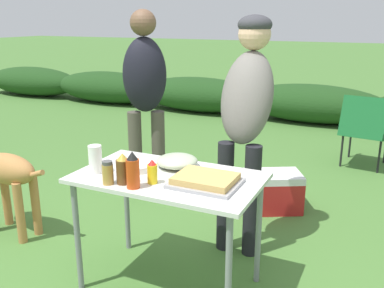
# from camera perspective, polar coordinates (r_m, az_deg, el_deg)

# --- Properties ---
(ground_plane) EXTENTS (60.00, 60.00, 0.00)m
(ground_plane) POSITION_cam_1_polar(r_m,az_deg,el_deg) (2.89, -2.94, -18.12)
(ground_plane) COLOR #477533
(shrub_hedge) EXTENTS (14.40, 0.90, 0.62)m
(shrub_hedge) POSITION_cam_1_polar(r_m,az_deg,el_deg) (7.22, 15.67, 5.23)
(shrub_hedge) COLOR #1E4219
(shrub_hedge) RESTS_ON ground
(folding_table) EXTENTS (1.10, 0.64, 0.74)m
(folding_table) POSITION_cam_1_polar(r_m,az_deg,el_deg) (2.57, -3.16, -5.85)
(folding_table) COLOR silver
(folding_table) RESTS_ON ground
(food_tray) EXTENTS (0.37, 0.30, 0.06)m
(food_tray) POSITION_cam_1_polar(r_m,az_deg,el_deg) (2.40, 1.80, -4.88)
(food_tray) COLOR #9E9EA3
(food_tray) RESTS_ON folding_table
(plate_stack) EXTENTS (0.23, 0.23, 0.04)m
(plate_stack) POSITION_cam_1_polar(r_m,az_deg,el_deg) (2.66, -7.65, -2.95)
(plate_stack) COLOR white
(plate_stack) RESTS_ON folding_table
(mixing_bowl) EXTENTS (0.26, 0.26, 0.08)m
(mixing_bowl) POSITION_cam_1_polar(r_m,az_deg,el_deg) (2.68, -2.02, -2.27)
(mixing_bowl) COLOR #ADBC99
(mixing_bowl) RESTS_ON folding_table
(paper_cup_stack) EXTENTS (0.08, 0.08, 0.17)m
(paper_cup_stack) POSITION_cam_1_polar(r_m,az_deg,el_deg) (2.62, -12.76, -2.01)
(paper_cup_stack) COLOR white
(paper_cup_stack) RESTS_ON folding_table
(beer_bottle) EXTENTS (0.08, 0.08, 0.18)m
(beer_bottle) POSITION_cam_1_polar(r_m,az_deg,el_deg) (2.43, -9.19, -3.33)
(beer_bottle) COLOR brown
(beer_bottle) RESTS_ON folding_table
(hot_sauce_bottle) EXTENTS (0.07, 0.07, 0.21)m
(hot_sauce_bottle) POSITION_cam_1_polar(r_m,az_deg,el_deg) (2.35, -7.90, -3.54)
(hot_sauce_bottle) COLOR #CC4214
(hot_sauce_bottle) RESTS_ON folding_table
(spice_jar) EXTENTS (0.06, 0.06, 0.14)m
(spice_jar) POSITION_cam_1_polar(r_m,az_deg,el_deg) (2.44, -11.16, -3.79)
(spice_jar) COLOR #B2893D
(spice_jar) RESTS_ON folding_table
(mustard_bottle) EXTENTS (0.06, 0.06, 0.14)m
(mustard_bottle) POSITION_cam_1_polar(r_m,az_deg,el_deg) (2.42, -5.32, -3.74)
(mustard_bottle) COLOR yellow
(mustard_bottle) RESTS_ON folding_table
(standing_person_in_gray_fleece) EXTENTS (0.37, 0.49, 1.66)m
(standing_person_in_gray_fleece) POSITION_cam_1_polar(r_m,az_deg,el_deg) (2.98, 7.28, 4.91)
(standing_person_in_gray_fleece) COLOR black
(standing_person_in_gray_fleece) RESTS_ON ground
(standing_person_in_olive_jacket) EXTENTS (0.48, 0.45, 1.71)m
(standing_person_in_olive_jacket) POSITION_cam_1_polar(r_m,az_deg,el_deg) (3.87, -6.27, 7.33)
(standing_person_in_olive_jacket) COLOR #4C473D
(standing_person_in_olive_jacket) RESTS_ON ground
(dog) EXTENTS (0.84, 0.27, 0.71)m
(dog) POSITION_cam_1_polar(r_m,az_deg,el_deg) (3.59, -23.75, -3.54)
(dog) COLOR #B27A42
(dog) RESTS_ON ground
(camp_chair_green_behind_table) EXTENTS (0.54, 0.65, 0.83)m
(camp_chair_green_behind_table) POSITION_cam_1_polar(r_m,az_deg,el_deg) (5.13, 22.02, 2.06)
(camp_chair_green_behind_table) COLOR #19602D
(camp_chair_green_behind_table) RESTS_ON ground
(cooler_box) EXTENTS (0.57, 0.51, 0.34)m
(cooler_box) POSITION_cam_1_polar(r_m,az_deg,el_deg) (3.86, 10.70, -6.22)
(cooler_box) COLOR #B21E1E
(cooler_box) RESTS_ON ground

